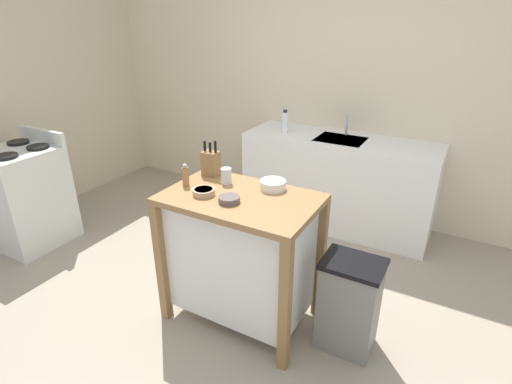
% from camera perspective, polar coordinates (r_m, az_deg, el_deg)
% --- Properties ---
extents(ground_plane, '(6.68, 6.68, 0.00)m').
position_cam_1_polar(ground_plane, '(2.86, -1.55, -18.61)').
color(ground_plane, gray).
rests_on(ground_plane, ground).
extents(wall_back, '(5.68, 0.10, 2.60)m').
position_cam_1_polar(wall_back, '(4.05, 13.63, 14.44)').
color(wall_back, beige).
rests_on(wall_back, ground).
extents(wall_left, '(0.10, 2.65, 2.60)m').
position_cam_1_polar(wall_left, '(4.71, -28.76, 13.52)').
color(wall_left, beige).
rests_on(wall_left, ground).
extents(kitchen_island, '(0.96, 0.61, 0.92)m').
position_cam_1_polar(kitchen_island, '(2.64, -2.13, -8.65)').
color(kitchen_island, olive).
rests_on(kitchen_island, ground).
extents(knife_block, '(0.11, 0.09, 0.25)m').
position_cam_1_polar(knife_block, '(2.75, -6.52, 4.21)').
color(knife_block, olive).
rests_on(knife_block, kitchen_island).
extents(bowl_ceramic_wide, '(0.17, 0.17, 0.06)m').
position_cam_1_polar(bowl_ceramic_wide, '(2.53, 2.44, 1.09)').
color(bowl_ceramic_wide, silver).
rests_on(bowl_ceramic_wide, kitchen_island).
extents(bowl_stoneware_deep, '(0.13, 0.13, 0.04)m').
position_cam_1_polar(bowl_stoneware_deep, '(2.36, -3.89, -1.04)').
color(bowl_stoneware_deep, '#564C47').
rests_on(bowl_stoneware_deep, kitchen_island).
extents(bowl_ceramic_small, '(0.14, 0.14, 0.04)m').
position_cam_1_polar(bowl_ceramic_small, '(2.47, -7.56, 0.04)').
color(bowl_ceramic_small, tan).
rests_on(bowl_ceramic_small, kitchen_island).
extents(drinking_cup, '(0.07, 0.07, 0.11)m').
position_cam_1_polar(drinking_cup, '(2.61, -4.31, 2.32)').
color(drinking_cup, silver).
rests_on(drinking_cup, kitchen_island).
extents(pepper_grinder, '(0.04, 0.04, 0.15)m').
position_cam_1_polar(pepper_grinder, '(2.61, -10.13, 2.37)').
color(pepper_grinder, '#9E7042').
rests_on(pepper_grinder, kitchen_island).
extents(trash_bin, '(0.36, 0.28, 0.63)m').
position_cam_1_polar(trash_bin, '(2.59, 13.21, -15.50)').
color(trash_bin, slate).
rests_on(trash_bin, ground).
extents(sink_counter, '(1.80, 0.60, 0.89)m').
position_cam_1_polar(sink_counter, '(3.95, 11.62, 1.40)').
color(sink_counter, silver).
rests_on(sink_counter, ground).
extents(sink_faucet, '(0.02, 0.02, 0.22)m').
position_cam_1_polar(sink_faucet, '(3.90, 12.96, 9.58)').
color(sink_faucet, '#B7BCC1').
rests_on(sink_faucet, sink_counter).
extents(bottle_dish_soap, '(0.06, 0.06, 0.22)m').
position_cam_1_polar(bottle_dish_soap, '(3.92, 4.19, 10.06)').
color(bottle_dish_soap, white).
rests_on(bottle_dish_soap, sink_counter).
extents(stove, '(0.60, 0.60, 1.01)m').
position_cam_1_polar(stove, '(4.11, -30.30, -0.56)').
color(stove, silver).
rests_on(stove, ground).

